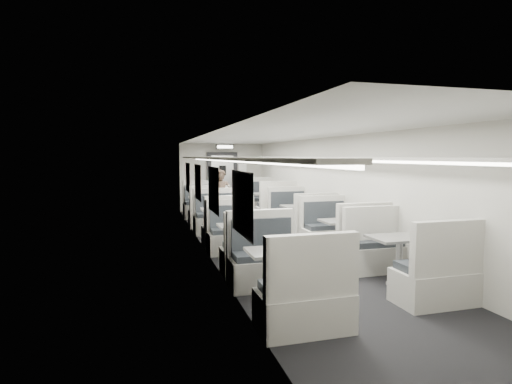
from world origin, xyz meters
TOP-DOWN VIEW (x-y plane):
  - room at (0.00, 0.00)m, footprint 3.24×12.24m
  - booth_left_a at (-1.00, 3.56)m, footprint 1.08×2.19m
  - booth_left_b at (-1.00, 0.95)m, footprint 1.05×2.13m
  - booth_left_c at (-1.00, -1.09)m, footprint 0.99×2.02m
  - booth_left_d at (-1.00, -3.34)m, footprint 1.05×2.14m
  - booth_right_a at (1.00, 3.63)m, footprint 1.15×2.33m
  - booth_right_b at (1.00, 0.98)m, footprint 1.05×2.13m
  - booth_right_c at (1.00, -1.27)m, footprint 1.03×2.08m
  - booth_right_d at (1.00, -3.04)m, footprint 1.06×2.15m
  - passenger at (-0.69, 2.53)m, footprint 0.63×0.47m
  - window_a at (-1.49, 3.40)m, footprint 0.02×1.18m
  - window_b at (-1.49, 1.20)m, footprint 0.02×1.18m
  - window_c at (-1.49, -1.00)m, footprint 0.02×1.18m
  - window_d at (-1.49, -3.20)m, footprint 0.02×1.18m
  - luggage_rack_left at (-1.24, -0.30)m, footprint 0.46×10.40m
  - luggage_rack_right at (1.24, -0.30)m, footprint 0.46×10.40m
  - vestibule_door at (0.00, 5.93)m, footprint 1.10×0.13m
  - exit_sign at (0.00, 5.44)m, footprint 0.62×0.12m
  - wall_notice at (0.75, 5.92)m, footprint 0.32×0.02m

SIDE VIEW (x-z plane):
  - booth_left_c at x=-1.00m, z-range -0.18..0.90m
  - booth_right_c at x=1.00m, z-range -0.18..0.93m
  - booth_right_b at x=1.00m, z-range -0.19..0.95m
  - booth_left_b at x=-1.00m, z-range -0.19..0.95m
  - booth_left_d at x=-1.00m, z-range -0.19..0.95m
  - booth_right_d at x=1.00m, z-range -0.19..0.96m
  - booth_left_a at x=-1.00m, z-range -0.19..0.98m
  - booth_right_a at x=1.00m, z-range -0.21..1.04m
  - passenger at x=-0.69m, z-range 0.00..1.59m
  - vestibule_door at x=0.00m, z-range -0.01..2.09m
  - room at x=0.00m, z-range -0.12..2.52m
  - window_a at x=-1.49m, z-range 0.93..1.77m
  - window_b at x=-1.49m, z-range 0.93..1.77m
  - window_c at x=-1.49m, z-range 0.93..1.77m
  - window_d at x=-1.49m, z-range 0.93..1.77m
  - wall_notice at x=0.75m, z-range 1.30..1.70m
  - luggage_rack_left at x=-1.24m, z-range 1.87..1.96m
  - luggage_rack_right at x=1.24m, z-range 1.87..1.96m
  - exit_sign at x=0.00m, z-range 2.20..2.36m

